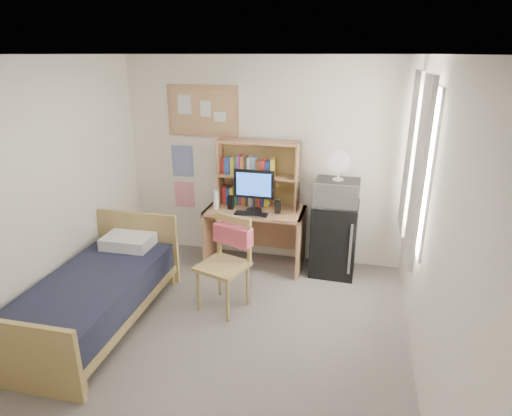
% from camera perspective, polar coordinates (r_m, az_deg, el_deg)
% --- Properties ---
extents(floor, '(3.60, 4.20, 0.02)m').
position_cam_1_polar(floor, '(4.24, -5.79, -18.34)').
color(floor, gray).
rests_on(floor, ground).
extents(ceiling, '(3.60, 4.20, 0.02)m').
position_cam_1_polar(ceiling, '(3.33, -7.42, 19.65)').
color(ceiling, silver).
rests_on(ceiling, wall_back).
extents(wall_back, '(3.60, 0.04, 2.60)m').
position_cam_1_polar(wall_back, '(5.51, 0.90, 6.18)').
color(wall_back, white).
rests_on(wall_back, floor).
extents(wall_front, '(3.60, 0.04, 2.60)m').
position_cam_1_polar(wall_front, '(2.03, -28.72, -23.12)').
color(wall_front, white).
rests_on(wall_front, floor).
extents(wall_left, '(0.04, 4.20, 2.60)m').
position_cam_1_polar(wall_left, '(4.50, -28.61, 0.53)').
color(wall_left, white).
rests_on(wall_left, floor).
extents(wall_right, '(0.04, 4.20, 2.60)m').
position_cam_1_polar(wall_right, '(3.44, 23.05, -4.08)').
color(wall_right, white).
rests_on(wall_right, floor).
extents(window_unit, '(0.10, 1.40, 1.70)m').
position_cam_1_polar(window_unit, '(4.48, 20.73, 5.62)').
color(window_unit, white).
rests_on(window_unit, wall_right).
extents(curtain_left, '(0.04, 0.55, 1.70)m').
position_cam_1_polar(curtain_left, '(4.09, 20.90, 4.33)').
color(curtain_left, silver).
rests_on(curtain_left, wall_right).
extents(curtain_right, '(0.04, 0.55, 1.70)m').
position_cam_1_polar(curtain_right, '(4.86, 19.88, 6.77)').
color(curtain_right, silver).
rests_on(curtain_right, wall_right).
extents(bulletin_board, '(0.94, 0.03, 0.64)m').
position_cam_1_polar(bulletin_board, '(5.60, -7.11, 12.72)').
color(bulletin_board, tan).
rests_on(bulletin_board, wall_back).
extents(poster_wave, '(0.30, 0.01, 0.42)m').
position_cam_1_polar(poster_wave, '(5.84, -9.77, 6.20)').
color(poster_wave, navy).
rests_on(poster_wave, wall_back).
extents(poster_japan, '(0.28, 0.01, 0.36)m').
position_cam_1_polar(poster_japan, '(5.97, -9.51, 1.81)').
color(poster_japan, '#ED294A').
rests_on(poster_japan, wall_back).
extents(desk, '(1.23, 0.62, 0.77)m').
position_cam_1_polar(desk, '(5.51, -0.10, -3.91)').
color(desk, tan).
rests_on(desk, floor).
extents(desk_chair, '(0.64, 0.64, 1.01)m').
position_cam_1_polar(desk_chair, '(4.55, -4.47, -7.65)').
color(desk_chair, tan).
rests_on(desk_chair, floor).
extents(mini_fridge, '(0.55, 0.55, 0.91)m').
position_cam_1_polar(mini_fridge, '(5.39, 10.37, -3.97)').
color(mini_fridge, black).
rests_on(mini_fridge, floor).
extents(bed, '(0.98, 1.92, 0.52)m').
position_cam_1_polar(bed, '(4.69, -20.69, -11.53)').
color(bed, black).
rests_on(bed, floor).
extents(hutch, '(1.03, 0.27, 0.84)m').
position_cam_1_polar(hutch, '(5.37, 0.28, 4.58)').
color(hutch, tan).
rests_on(hutch, desk).
extents(monitor, '(0.49, 0.04, 0.53)m').
position_cam_1_polar(monitor, '(5.22, -0.27, 2.32)').
color(monitor, black).
rests_on(monitor, desk).
extents(keyboard, '(0.41, 0.13, 0.02)m').
position_cam_1_polar(keyboard, '(5.18, -0.64, -0.79)').
color(keyboard, black).
rests_on(keyboard, desk).
extents(speaker_left, '(0.07, 0.07, 0.17)m').
position_cam_1_polar(speaker_left, '(5.36, -3.38, 0.74)').
color(speaker_left, black).
rests_on(speaker_left, desk).
extents(speaker_right, '(0.07, 0.07, 0.16)m').
position_cam_1_polar(speaker_right, '(5.22, 2.93, 0.19)').
color(speaker_right, black).
rests_on(speaker_right, desk).
extents(water_bottle, '(0.07, 0.07, 0.23)m').
position_cam_1_polar(water_bottle, '(5.37, -5.35, 1.08)').
color(water_bottle, white).
rests_on(water_bottle, desk).
extents(hoodie, '(0.46, 0.26, 0.21)m').
position_cam_1_polar(hoodie, '(4.57, -3.09, -3.58)').
color(hoodie, '#D14F5C').
rests_on(hoodie, desk_chair).
extents(microwave, '(0.52, 0.41, 0.30)m').
position_cam_1_polar(microwave, '(5.15, 10.76, 2.10)').
color(microwave, '#B5B5B9').
rests_on(microwave, mini_fridge).
extents(desk_fan, '(0.26, 0.26, 0.32)m').
position_cam_1_polar(desk_fan, '(5.07, 10.98, 5.41)').
color(desk_fan, white).
rests_on(desk_fan, microwave).
extents(pillow, '(0.55, 0.39, 0.13)m').
position_cam_1_polar(pillow, '(5.10, -16.67, -4.27)').
color(pillow, white).
rests_on(pillow, bed).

